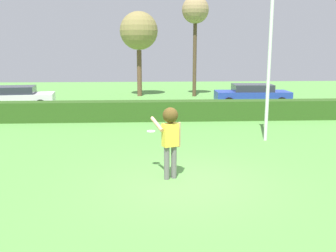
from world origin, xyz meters
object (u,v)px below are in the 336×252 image
at_px(person, 170,132).
at_px(parked_car_white, 14,97).
at_px(parked_car_blue, 252,94).
at_px(lamppost, 270,54).
at_px(willow_tree, 195,12).
at_px(oak_tree, 139,32).
at_px(frisbee, 151,131).

relative_size(person, parked_car_white, 0.41).
distance_m(person, parked_car_blue, 13.60).
relative_size(person, lamppost, 0.33).
height_order(parked_car_blue, willow_tree, willow_tree).
bearing_deg(parked_car_white, person, -56.79).
distance_m(person, willow_tree, 18.01).
distance_m(lamppost, parked_car_white, 14.14).
xyz_separation_m(person, willow_tree, (2.78, 17.22, 4.46)).
bearing_deg(willow_tree, oak_tree, 174.09).
xyz_separation_m(parked_car_blue, oak_tree, (-6.57, 5.20, 3.73)).
height_order(lamppost, parked_car_blue, lamppost).
height_order(parked_car_blue, oak_tree, oak_tree).
distance_m(person, frisbee, 0.91).
bearing_deg(person, parked_car_white, 123.21).
xyz_separation_m(parked_car_blue, willow_tree, (-2.76, 4.80, 4.97)).
bearing_deg(parked_car_blue, lamppost, -102.37).
height_order(lamppost, willow_tree, willow_tree).
height_order(frisbee, oak_tree, oak_tree).
bearing_deg(parked_car_white, oak_tree, 40.36).
relative_size(lamppost, parked_car_blue, 1.28).
bearing_deg(frisbee, oak_tree, 91.98).
bearing_deg(parked_car_white, willow_tree, 26.80).
xyz_separation_m(person, parked_car_white, (-7.78, 11.89, -0.50)).
bearing_deg(parked_car_white, frisbee, -56.62).
bearing_deg(parked_car_blue, willow_tree, 119.83).
bearing_deg(parked_car_white, parked_car_blue, 2.28).
xyz_separation_m(person, frisbee, (-0.46, 0.78, -0.13)).
bearing_deg(frisbee, lamppost, 37.40).
bearing_deg(lamppost, parked_car_white, 145.23).
distance_m(frisbee, parked_car_blue, 13.10).
bearing_deg(lamppost, frisbee, -142.60).
height_order(frisbee, parked_car_white, parked_car_white).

